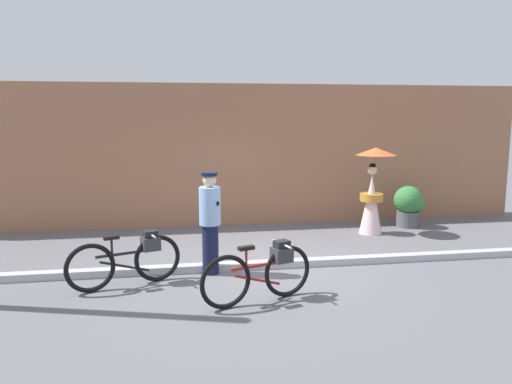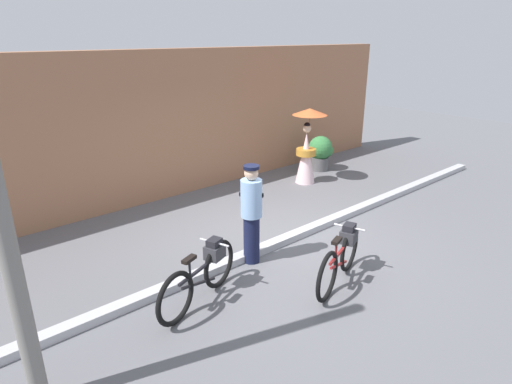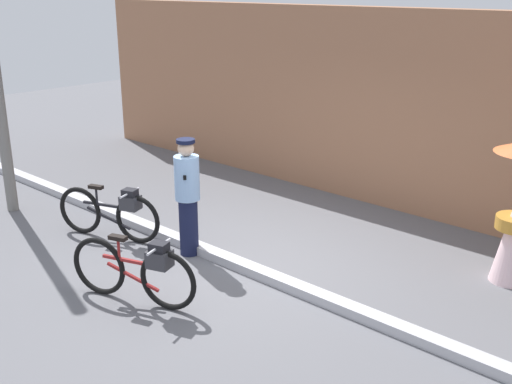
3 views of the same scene
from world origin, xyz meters
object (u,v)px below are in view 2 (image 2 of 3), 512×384
Objects in this scene: bicycle_near_officer at (202,274)px; person_with_parasol at (307,145)px; bicycle_far_side at (341,256)px; potted_plant_by_door at (321,152)px; person_officer at (251,212)px.

person_with_parasol is (4.85, 2.55, 0.53)m from bicycle_near_officer.
potted_plant_by_door is (4.10, 3.95, 0.09)m from bicycle_far_side.
potted_plant_by_door is at bearing 43.96° from bicycle_far_side.
person_with_parasol is (3.02, 3.49, 0.52)m from bicycle_far_side.
person_with_parasol reaches higher than bicycle_far_side.
person_officer is (-0.60, 1.33, 0.44)m from bicycle_far_side.
bicycle_far_side is 4.64m from person_with_parasol.
bicycle_far_side is at bearing -65.71° from person_officer.
person_officer is at bearing 17.58° from bicycle_near_officer.
potted_plant_by_door is at bearing 29.14° from person_officer.
person_officer is (1.23, 0.39, 0.45)m from bicycle_near_officer.
person_officer is 4.21m from person_with_parasol.
person_with_parasol is 1.26m from potted_plant_by_door.
person_officer reaches higher than bicycle_far_side.
potted_plant_by_door is (4.70, 2.62, -0.36)m from person_officer.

